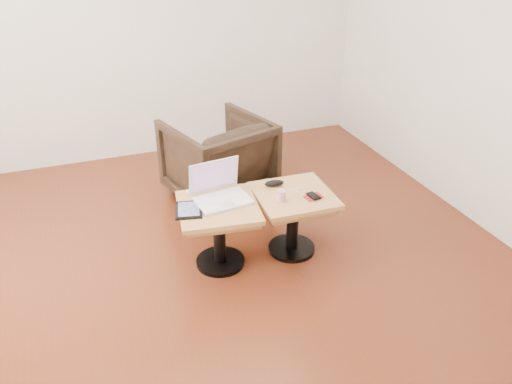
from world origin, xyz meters
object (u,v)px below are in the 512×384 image
object	(u,v)px
striped_cup	(281,196)
armchair	(218,159)
side_table_left	(219,220)
side_table_right	(293,208)
laptop	(220,193)

from	to	relation	value
striped_cup	armchair	bearing A→B (deg)	97.79
striped_cup	armchair	world-z (taller)	armchair
side_table_left	striped_cup	bearing A→B (deg)	-5.04
side_table_left	side_table_right	distance (m)	0.55
laptop	side_table_left	bearing A→B (deg)	-124.24
side_table_right	side_table_left	bearing A→B (deg)	179.10
laptop	armchair	size ratio (longest dim) A/B	0.50
side_table_left	side_table_right	world-z (taller)	same
side_table_left	side_table_right	size ratio (longest dim) A/B	1.08
laptop	armchair	xyz separation A→B (m)	(0.24, 0.88, -0.18)
side_table_right	armchair	world-z (taller)	armchair
side_table_left	laptop	xyz separation A→B (m)	(0.04, 0.08, 0.17)
side_table_left	armchair	bearing A→B (deg)	80.96
side_table_left	armchair	size ratio (longest dim) A/B	0.75
side_table_right	striped_cup	distance (m)	0.22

